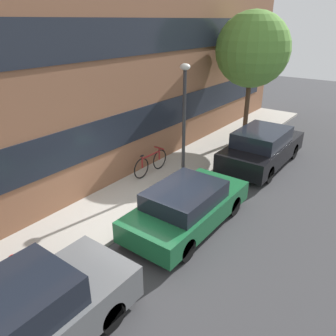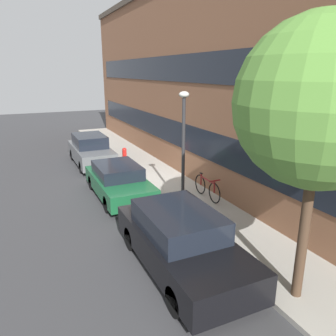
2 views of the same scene
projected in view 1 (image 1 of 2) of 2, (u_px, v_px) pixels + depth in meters
The scene contains 10 objects.
ground_plane at pixel (142, 223), 9.10m from camera, with size 56.00×56.00×0.00m, color #38383A.
sidewalk_strip at pixel (113, 209), 9.68m from camera, with size 28.00×2.23×0.12m.
rowhouse_facade at pixel (61, 57), 8.79m from camera, with size 28.00×1.02×8.49m.
parked_car_grey at pixel (16, 329), 5.16m from camera, with size 4.15×1.64×1.49m.
parked_car_green at pixel (187, 206), 8.77m from camera, with size 3.95×1.72×1.23m.
parked_car_black at pixel (262, 147), 12.49m from camera, with size 4.37×1.81×1.45m.
fire_hydrant at pixel (16, 270), 6.67m from camera, with size 0.55×0.31×0.77m.
bicycle at pixel (151, 162), 11.63m from camera, with size 1.74×0.44×0.84m.
street_tree at pixel (253, 50), 13.51m from camera, with size 3.07×3.07×5.44m.
lamp_post at pixel (184, 110), 10.40m from camera, with size 0.32×0.32×3.85m.
Camera 1 is at (-5.70, -5.15, 5.17)m, focal length 35.00 mm.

